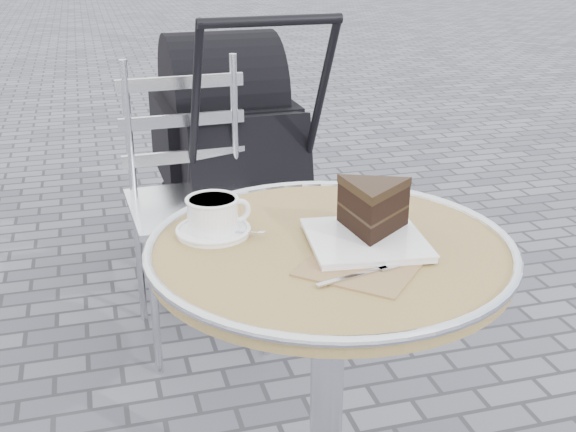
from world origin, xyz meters
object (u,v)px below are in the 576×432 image
object	(u,v)px
cafe_table	(328,319)
bistro_chair	(189,169)
cake_plate_set	(371,215)
baby_stroller	(229,151)
cappuccino_set	(214,218)

from	to	relation	value
cafe_table	bistro_chair	xyz separation A→B (m)	(-0.13, 1.03, 0.00)
cake_plate_set	baby_stroller	bearing A→B (deg)	96.37
cappuccino_set	baby_stroller	xyz separation A→B (m)	(0.30, 1.37, -0.29)
bistro_chair	cappuccino_set	bearing A→B (deg)	-97.28
bistro_chair	baby_stroller	size ratio (longest dim) A/B	0.86
cake_plate_set	cafe_table	bearing A→B (deg)	-173.76
cappuccino_set	cake_plate_set	size ratio (longest dim) A/B	0.48
cappuccino_set	baby_stroller	distance (m)	1.43
cafe_table	cake_plate_set	world-z (taller)	cake_plate_set
cappuccino_set	baby_stroller	world-z (taller)	baby_stroller
cafe_table	baby_stroller	world-z (taller)	baby_stroller
baby_stroller	bistro_chair	bearing A→B (deg)	-117.38
cappuccino_set	cake_plate_set	world-z (taller)	cake_plate_set
cafe_table	bistro_chair	size ratio (longest dim) A/B	0.81
cake_plate_set	bistro_chair	size ratio (longest dim) A/B	0.37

